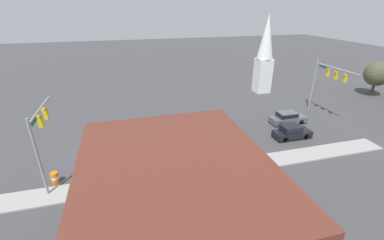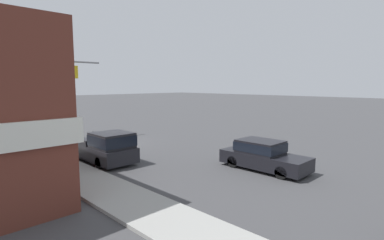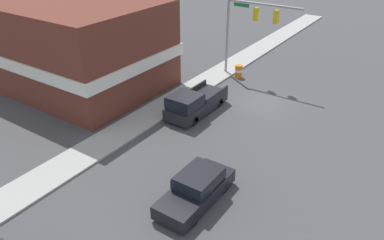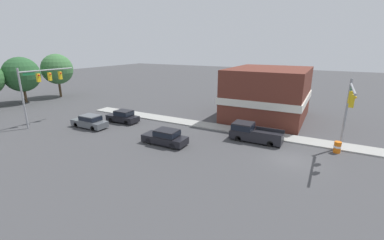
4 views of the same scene
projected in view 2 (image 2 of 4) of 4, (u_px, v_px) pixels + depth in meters
ground_plane at (113, 144)px, 23.54m from camera, size 200.00×200.00×0.00m
sidewalk_curb at (36, 155)px, 19.54m from camera, size 2.40×60.00×0.14m
near_signal_assembly at (46, 79)px, 23.36m from camera, size 6.58×0.49×7.01m
car_lead at (263, 155)px, 16.38m from camera, size 1.90×4.80×1.60m
pickup_truck_parked at (104, 147)px, 17.93m from camera, size 2.08×5.48×1.89m
construction_barrel at (44, 137)px, 23.32m from camera, size 0.66×0.66×1.12m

